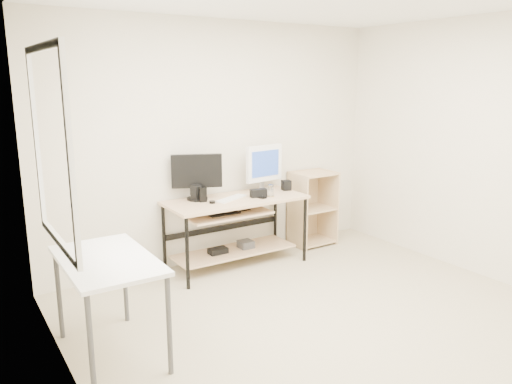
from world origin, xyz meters
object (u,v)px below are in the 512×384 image
object	(u,v)px
desk	(234,218)
audio_controller	(203,195)
side_table	(107,269)
black_monitor	(197,174)
white_imac	(264,165)
shelf_unit	(310,208)

from	to	relation	value
desk	audio_controller	distance (m)	0.44
desk	side_table	size ratio (longest dim) A/B	1.50
black_monitor	white_imac	world-z (taller)	white_imac
side_table	shelf_unit	xyz separation A→B (m)	(2.83, 1.22, -0.22)
desk	shelf_unit	size ratio (longest dim) A/B	1.67
shelf_unit	black_monitor	bearing A→B (deg)	179.64
shelf_unit	audio_controller	xyz separation A→B (m)	(-1.51, -0.11, 0.37)
desk	shelf_unit	xyz separation A→B (m)	(1.18, 0.16, -0.09)
white_imac	desk	bearing A→B (deg)	-169.22
shelf_unit	audio_controller	size ratio (longest dim) A/B	5.90
shelf_unit	black_monitor	size ratio (longest dim) A/B	1.79
side_table	audio_controller	bearing A→B (deg)	40.13
side_table	desk	bearing A→B (deg)	32.65
white_imac	black_monitor	bearing A→B (deg)	172.25
desk	white_imac	size ratio (longest dim) A/B	2.91
side_table	shelf_unit	world-z (taller)	shelf_unit
black_monitor	desk	bearing A→B (deg)	-4.01
shelf_unit	audio_controller	distance (m)	1.56
desk	side_table	world-z (taller)	same
audio_controller	side_table	bearing A→B (deg)	-127.67
side_table	white_imac	xyz separation A→B (m)	(2.15, 1.21, 0.38)
audio_controller	shelf_unit	bearing A→B (deg)	16.29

